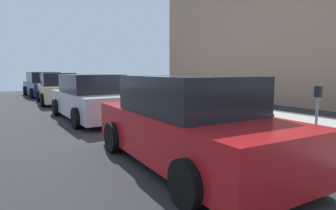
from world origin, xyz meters
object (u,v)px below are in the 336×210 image
suitcase_silver_9 (157,103)px  suitcase_maroon_10 (147,103)px  fire_hydrant (135,97)px  suitcase_red_0 (263,126)px  parked_car_silver_1 (91,98)px  suitcase_maroon_3 (214,115)px  suitcase_teal_1 (245,123)px  suitcase_silver_2 (229,117)px  parked_car_navy_3 (43,85)px  suitcase_navy_6 (180,110)px  parking_meter (317,108)px  parked_car_red_0 (187,124)px  suitcase_olive_5 (190,110)px  suitcase_black_4 (201,116)px  suitcase_black_11 (141,102)px  suitcase_red_7 (170,109)px  parked_car_beige_2 (58,89)px  bollard_post (125,97)px

suitcase_silver_9 → suitcase_maroon_10: 0.61m
fire_hydrant → suitcase_red_0: bearing=-179.6°
parked_car_silver_1 → suitcase_maroon_3: bearing=-150.9°
suitcase_teal_1 → suitcase_silver_2: bearing=2.6°
suitcase_silver_9 → parked_car_navy_3: bearing=11.3°
suitcase_teal_1 → suitcase_navy_6: 2.72m
fire_hydrant → parking_meter: (-7.95, -0.25, 0.39)m
suitcase_maroon_10 → parked_car_red_0: bearing=159.2°
suitcase_silver_2 → suitcase_olive_5: 1.64m
suitcase_olive_5 → suitcase_maroon_10: bearing=0.4°
suitcase_black_4 → suitcase_maroon_10: suitcase_maroon_10 is taller
suitcase_teal_1 → suitcase_olive_5: (2.17, 0.11, 0.09)m
suitcase_black_4 → suitcase_black_11: bearing=-0.3°
suitcase_silver_9 → parked_car_red_0: size_ratio=0.16×
suitcase_olive_5 → suitcase_black_11: size_ratio=0.95×
suitcase_red_7 → suitcase_red_0: bearing=-178.1°
suitcase_navy_6 → parked_car_beige_2: size_ratio=0.16×
suitcase_maroon_3 → suitcase_silver_9: bearing=-1.5°
suitcase_maroon_3 → parked_car_red_0: bearing=129.1°
suitcase_red_7 → parked_car_beige_2: size_ratio=0.13×
suitcase_black_4 → parked_car_red_0: parked_car_red_0 is taller
suitcase_maroon_10 → bollard_post: bearing=2.4°
suitcase_silver_9 → suitcase_maroon_3: bearing=178.5°
suitcase_silver_9 → suitcase_red_7: bearing=173.0°
suitcase_black_4 → fire_hydrant: size_ratio=0.94×
suitcase_maroon_3 → suitcase_silver_2: bearing=-171.9°
suitcase_teal_1 → parked_car_silver_1: 5.56m
suitcase_maroon_3 → suitcase_red_7: size_ratio=1.62×
suitcase_silver_9 → fire_hydrant: 1.85m
bollard_post → parked_car_red_0: parked_car_red_0 is taller
suitcase_teal_1 → parked_car_red_0: 2.48m
suitcase_olive_5 → suitcase_silver_9: suitcase_olive_5 is taller
suitcase_red_7 → parked_car_silver_1: bearing=51.3°
suitcase_olive_5 → suitcase_red_7: (1.12, 0.03, -0.11)m
suitcase_red_0 → suitcase_black_11: bearing=0.9°
parking_meter → parked_car_beige_2: bearing=11.2°
bollard_post → parked_car_silver_1: size_ratio=0.17×
suitcase_silver_2 → suitcase_red_7: bearing=2.5°
parked_car_silver_1 → suitcase_red_7: bearing=-128.7°
suitcase_red_0 → suitcase_maroon_10: bearing=1.2°
suitcase_black_11 → suitcase_silver_2: bearing=-179.0°
suitcase_maroon_3 → suitcase_silver_9: 3.37m
bollard_post → parking_meter: parking_meter is taller
suitcase_navy_6 → suitcase_silver_9: suitcase_silver_9 is taller
suitcase_red_0 → suitcase_olive_5: size_ratio=1.00×
parked_car_navy_3 → suitcase_black_11: bearing=-168.0°
suitcase_maroon_3 → parked_car_beige_2: bearing=12.7°
suitcase_olive_5 → parked_car_silver_1: bearing=37.7°
fire_hydrant → parked_car_silver_1: (-1.20, 2.26, 0.17)m
suitcase_red_0 → suitcase_red_7: bearing=1.9°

